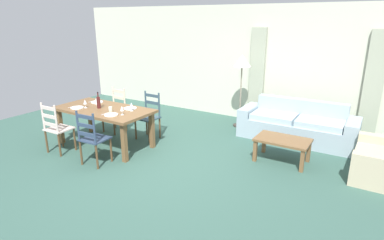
% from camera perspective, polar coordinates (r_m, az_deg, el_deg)
% --- Properties ---
extents(ground_plane, '(9.60, 9.60, 0.02)m').
position_cam_1_polar(ground_plane, '(5.61, -6.26, -7.75)').
color(ground_plane, '#34564B').
extents(wall_far, '(9.60, 0.16, 2.70)m').
position_cam_1_polar(wall_far, '(7.99, 8.22, 10.05)').
color(wall_far, beige).
rests_on(wall_far, ground_plane).
extents(curtain_panel_left, '(0.35, 0.08, 2.20)m').
position_cam_1_polar(curtain_panel_left, '(7.70, 11.50, 7.70)').
color(curtain_panel_left, '#A6AC93').
rests_on(curtain_panel_left, ground_plane).
extents(curtain_panel_right, '(0.35, 0.08, 2.20)m').
position_cam_1_polar(curtain_panel_right, '(7.24, 29.60, 5.14)').
color(curtain_panel_right, '#A6AC93').
rests_on(curtain_panel_right, ground_plane).
extents(dining_table, '(1.90, 0.96, 0.75)m').
position_cam_1_polar(dining_table, '(6.34, -15.45, 1.25)').
color(dining_table, brown).
rests_on(dining_table, ground_plane).
extents(dining_chair_near_left, '(0.43, 0.41, 0.96)m').
position_cam_1_polar(dining_chair_near_left, '(6.33, -23.03, -1.33)').
color(dining_chair_near_left, beige).
rests_on(dining_chair_near_left, ground_plane).
extents(dining_chair_near_right, '(0.44, 0.43, 0.96)m').
position_cam_1_polar(dining_chair_near_right, '(5.60, -17.35, -3.09)').
color(dining_chair_near_right, '#2D3E57').
rests_on(dining_chair_near_right, ground_plane).
extents(dining_chair_far_left, '(0.45, 0.43, 0.96)m').
position_cam_1_polar(dining_chair_far_left, '(7.17, -13.50, 1.74)').
color(dining_chair_far_left, beige).
rests_on(dining_chair_far_left, ground_plane).
extents(dining_chair_far_right, '(0.43, 0.41, 0.96)m').
position_cam_1_polar(dining_chair_far_right, '(6.62, -7.69, 0.75)').
color(dining_chair_far_right, '#314754').
rests_on(dining_chair_far_right, ground_plane).
extents(dinner_plate_near_left, '(0.24, 0.24, 0.02)m').
position_cam_1_polar(dinner_plate_near_left, '(6.49, -19.85, 2.09)').
color(dinner_plate_near_left, white).
rests_on(dinner_plate_near_left, dining_table).
extents(fork_near_left, '(0.03, 0.17, 0.01)m').
position_cam_1_polar(fork_near_left, '(6.61, -20.66, 2.21)').
color(fork_near_left, silver).
rests_on(fork_near_left, dining_table).
extents(dinner_plate_near_right, '(0.24, 0.24, 0.02)m').
position_cam_1_polar(dinner_plate_near_right, '(5.83, -14.26, 0.91)').
color(dinner_plate_near_right, white).
rests_on(dinner_plate_near_right, dining_table).
extents(fork_near_right, '(0.03, 0.17, 0.01)m').
position_cam_1_polar(fork_near_right, '(5.94, -15.27, 1.07)').
color(fork_near_right, silver).
rests_on(fork_near_right, dining_table).
extents(dinner_plate_far_left, '(0.24, 0.24, 0.02)m').
position_cam_1_polar(dinner_plate_far_left, '(6.80, -16.60, 3.08)').
color(dinner_plate_far_left, white).
rests_on(dinner_plate_far_left, dining_table).
extents(fork_far_left, '(0.02, 0.17, 0.01)m').
position_cam_1_polar(fork_far_left, '(6.91, -17.44, 3.18)').
color(fork_far_left, silver).
rests_on(fork_far_left, dining_table).
extents(dinner_plate_far_right, '(0.24, 0.24, 0.02)m').
position_cam_1_polar(dinner_plate_far_right, '(6.18, -10.97, 2.06)').
color(dinner_plate_far_right, white).
rests_on(dinner_plate_far_right, dining_table).
extents(fork_far_right, '(0.03, 0.17, 0.01)m').
position_cam_1_polar(fork_far_right, '(6.28, -11.98, 2.20)').
color(fork_far_right, silver).
rests_on(fork_far_right, dining_table).
extents(wine_bottle, '(0.07, 0.07, 0.32)m').
position_cam_1_polar(wine_bottle, '(6.33, -16.35, 3.07)').
color(wine_bottle, '#471919').
rests_on(wine_bottle, dining_table).
extents(wine_glass_near_left, '(0.06, 0.06, 0.16)m').
position_cam_1_polar(wine_glass_near_left, '(6.43, -18.57, 3.03)').
color(wine_glass_near_left, white).
rests_on(wine_glass_near_left, dining_table).
extents(wine_glass_near_right, '(0.06, 0.06, 0.16)m').
position_cam_1_polar(wine_glass_near_right, '(5.78, -12.42, 1.96)').
color(wine_glass_near_right, white).
rests_on(wine_glass_near_right, dining_table).
extents(wine_glass_far_left, '(0.06, 0.06, 0.16)m').
position_cam_1_polar(wine_glass_far_left, '(6.59, -16.69, 3.54)').
color(wine_glass_far_left, white).
rests_on(wine_glass_far_left, dining_table).
extents(wine_glass_far_right, '(0.06, 0.06, 0.16)m').
position_cam_1_polar(wine_glass_far_right, '(5.99, -10.77, 2.61)').
color(wine_glass_far_right, white).
rests_on(wine_glass_far_right, dining_table).
extents(coffee_cup_primary, '(0.07, 0.07, 0.09)m').
position_cam_1_polar(coffee_cup_primary, '(6.07, -14.36, 1.90)').
color(coffee_cup_primary, beige).
rests_on(coffee_cup_primary, dining_table).
extents(couch, '(2.29, 0.83, 0.80)m').
position_cam_1_polar(couch, '(6.86, 18.27, -1.02)').
color(couch, '#99ADB9').
rests_on(couch, ground_plane).
extents(coffee_table, '(0.90, 0.56, 0.42)m').
position_cam_1_polar(coffee_table, '(5.71, 15.88, -3.86)').
color(coffee_table, brown).
rests_on(coffee_table, ground_plane).
extents(standing_lamp, '(0.40, 0.40, 1.64)m').
position_cam_1_polar(standing_lamp, '(7.19, 8.92, 9.66)').
color(standing_lamp, '#332D28').
rests_on(standing_lamp, ground_plane).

